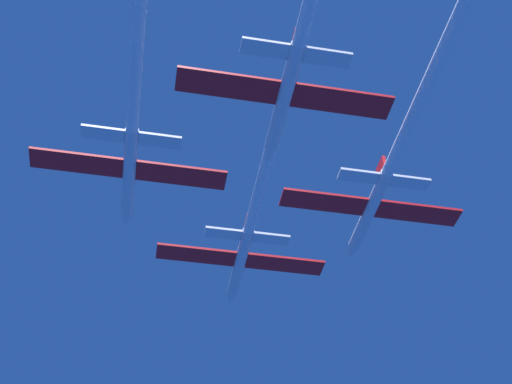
# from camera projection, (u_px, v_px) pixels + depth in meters

# --- Properties ---
(jet_lead) EXTENTS (15.27, 49.58, 2.53)m
(jet_lead) POSITION_uv_depth(u_px,v_px,m) (270.00, 152.00, 52.74)
(jet_lead) COLOR white
(jet_right_wing) EXTENTS (15.27, 49.87, 2.53)m
(jet_right_wing) POSITION_uv_depth(u_px,v_px,m) (431.00, 76.00, 47.38)
(jet_right_wing) COLOR white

